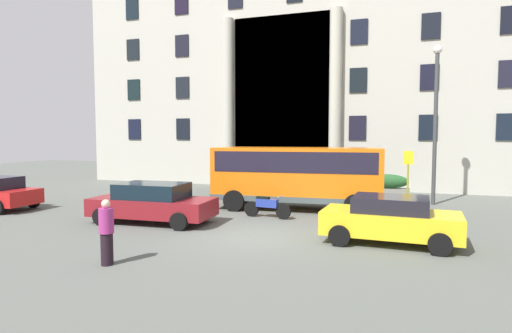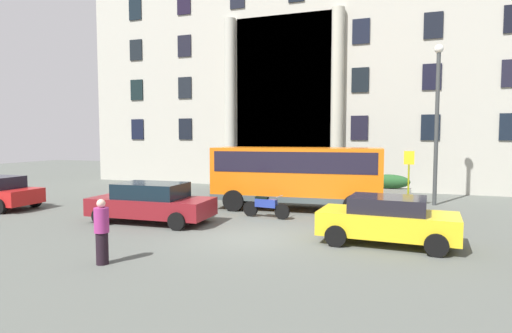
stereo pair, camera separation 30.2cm
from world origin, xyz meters
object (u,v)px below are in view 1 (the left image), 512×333
object	(u,v)px
hedge_planter_entrance_left	(274,181)
lamppost_plaza_centre	(436,112)
pedestrian_child_trailing	(107,232)
motorcycle_far_end	(266,206)
parked_hatchback_near	(390,219)
parked_coupe_end	(153,203)
hedge_planter_far_east	(388,186)
bus_stop_sign	(408,172)
orange_minibus	(297,172)

from	to	relation	value
hedge_planter_entrance_left	lamppost_plaza_centre	bearing A→B (deg)	-12.69
hedge_planter_entrance_left	pedestrian_child_trailing	size ratio (longest dim) A/B	1.07
motorcycle_far_end	pedestrian_child_trailing	size ratio (longest dim) A/B	1.20
parked_hatchback_near	pedestrian_child_trailing	world-z (taller)	pedestrian_child_trailing
motorcycle_far_end	lamppost_plaza_centre	size ratio (longest dim) A/B	0.27
parked_coupe_end	pedestrian_child_trailing	size ratio (longest dim) A/B	2.81
motorcycle_far_end	parked_coupe_end	bearing A→B (deg)	-141.04
lamppost_plaza_centre	hedge_planter_far_east	bearing A→B (deg)	141.42
hedge_planter_entrance_left	parked_coupe_end	size ratio (longest dim) A/B	0.38
hedge_planter_far_east	motorcycle_far_end	bearing A→B (deg)	-121.08
hedge_planter_entrance_left	parked_hatchback_near	size ratio (longest dim) A/B	0.44
parked_coupe_end	motorcycle_far_end	xyz separation A→B (m)	(3.66, 2.25, -0.29)
hedge_planter_far_east	hedge_planter_entrance_left	distance (m)	6.20
hedge_planter_entrance_left	parked_coupe_end	bearing A→B (deg)	-100.55
parked_coupe_end	parked_hatchback_near	distance (m)	8.34
parked_hatchback_near	bus_stop_sign	bearing A→B (deg)	88.06
parked_hatchback_near	pedestrian_child_trailing	distance (m)	7.93
hedge_planter_entrance_left	motorcycle_far_end	distance (m)	7.64
hedge_planter_far_east	parked_hatchback_near	xyz separation A→B (m)	(0.33, -9.76, 0.14)
bus_stop_sign	parked_hatchback_near	distance (m)	7.06
parked_coupe_end	lamppost_plaza_centre	bearing A→B (deg)	34.99
orange_minibus	lamppost_plaza_centre	xyz separation A→B (m)	(5.70, 3.29, 2.66)
pedestrian_child_trailing	lamppost_plaza_centre	world-z (taller)	lamppost_plaza_centre
pedestrian_child_trailing	parked_hatchback_near	bearing A→B (deg)	-33.82
hedge_planter_far_east	hedge_planter_entrance_left	size ratio (longest dim) A/B	1.21
hedge_planter_entrance_left	pedestrian_child_trailing	xyz separation A→B (m)	(-0.02, -14.45, 0.20)
hedge_planter_far_east	motorcycle_far_end	size ratio (longest dim) A/B	1.08
hedge_planter_far_east	parked_coupe_end	size ratio (longest dim) A/B	0.46
bus_stop_sign	parked_coupe_end	size ratio (longest dim) A/B	0.55
orange_minibus	hedge_planter_entrance_left	world-z (taller)	orange_minibus
orange_minibus	motorcycle_far_end	bearing A→B (deg)	-111.36
parked_hatchback_near	lamppost_plaza_centre	bearing A→B (deg)	80.78
bus_stop_sign	lamppost_plaza_centre	world-z (taller)	lamppost_plaza_centre
orange_minibus	hedge_planter_entrance_left	xyz separation A→B (m)	(-2.55, 5.15, -1.00)
bus_stop_sign	hedge_planter_entrance_left	distance (m)	7.77
motorcycle_far_end	lamppost_plaza_centre	world-z (taller)	lamppost_plaza_centre
lamppost_plaza_centre	parked_coupe_end	bearing A→B (deg)	-142.20
parked_hatchback_near	motorcycle_far_end	world-z (taller)	parked_hatchback_near
motorcycle_far_end	hedge_planter_far_east	bearing A→B (deg)	66.29
bus_stop_sign	pedestrian_child_trailing	distance (m)	13.51
hedge_planter_far_east	lamppost_plaza_centre	size ratio (longest dim) A/B	0.29
orange_minibus	lamppost_plaza_centre	size ratio (longest dim) A/B	1.00
orange_minibus	pedestrian_child_trailing	world-z (taller)	orange_minibus
bus_stop_sign	pedestrian_child_trailing	world-z (taller)	bus_stop_sign
hedge_planter_far_east	pedestrian_child_trailing	distance (m)	15.53
parked_coupe_end	lamppost_plaza_centre	xyz separation A→B (m)	(10.05, 7.80, 3.53)
parked_coupe_end	motorcycle_far_end	size ratio (longest dim) A/B	2.34
parked_coupe_end	pedestrian_child_trailing	xyz separation A→B (m)	(1.78, -4.79, 0.07)
hedge_planter_far_east	motorcycle_far_end	distance (m)	8.40
pedestrian_child_trailing	hedge_planter_far_east	bearing A→B (deg)	-1.71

